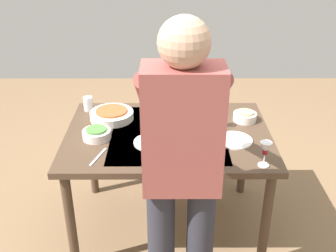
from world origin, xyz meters
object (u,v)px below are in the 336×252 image
side_bowl_salad (97,134)px  serving_bowl_pasta (112,115)px  wine_glass_right (265,150)px  wine_glass_left (215,114)px  side_bowl_bread (245,116)px  dining_table (168,144)px  water_cup_near_left (159,108)px  dinner_plate_far (152,142)px  dinner_plate_near (234,140)px  water_cup_near_right (88,104)px  chair_near (180,110)px  person_server (182,169)px  wine_bottle (189,141)px

side_bowl_salad → serving_bowl_pasta: bearing=-102.9°
wine_glass_right → side_bowl_salad: size_ratio=0.84×
wine_glass_left → side_bowl_bread: size_ratio=0.94×
dining_table → side_bowl_salad: 0.47m
wine_glass_left → side_bowl_salad: (0.76, 0.14, -0.07)m
wine_glass_left → serving_bowl_pasta: size_ratio=0.50×
water_cup_near_left → dinner_plate_far: (0.03, 0.43, -0.04)m
water_cup_near_left → dinner_plate_near: (-0.48, 0.40, -0.04)m
dinner_plate_near → dinner_plate_far: size_ratio=1.00×
side_bowl_salad → wine_glass_right: bearing=162.0°
serving_bowl_pasta → dinner_plate_near: serving_bowl_pasta is taller
water_cup_near_left → side_bowl_salad: 0.53m
water_cup_near_left → dinner_plate_near: bearing=139.9°
dining_table → side_bowl_salad: (0.45, 0.07, 0.12)m
water_cup_near_left → water_cup_near_right: bearing=-6.3°
wine_glass_left → dinner_plate_far: (0.41, 0.20, -0.10)m
wine_glass_right → dinner_plate_far: 0.70m
chair_near → side_bowl_salad: 1.11m
dining_table → dinner_plate_near: dinner_plate_near is taller
water_cup_near_right → serving_bowl_pasta: 0.24m
side_bowl_salad → side_bowl_bread: (-0.98, -0.25, 0.00)m
water_cup_near_left → side_bowl_bread: bearing=169.1°
wine_glass_left → dinner_plate_near: wine_glass_left is taller
wine_glass_right → water_cup_near_right: bearing=-33.6°
person_server → serving_bowl_pasta: (0.45, -0.94, -0.17)m
serving_bowl_pasta → dining_table: bearing=152.2°
chair_near → wine_bottle: size_ratio=3.07×
water_cup_near_left → side_bowl_salad: (0.39, 0.36, -0.01)m
person_server → side_bowl_bread: size_ratio=10.56×
wine_glass_right → dining_table: bearing=-36.0°
chair_near → person_server: (0.05, 1.59, 0.43)m
side_bowl_salad → dinner_plate_near: 0.87m
dinner_plate_far → dinner_plate_near: bearing=-177.3°
wine_glass_left → side_bowl_bread: 0.26m
chair_near → dining_table: bearing=82.7°
wine_glass_left → wine_glass_right: same height
wine_glass_left → side_bowl_bread: bearing=-152.9°
dinner_plate_near → dinner_plate_far: 0.52m
person_server → wine_glass_left: person_server is taller
person_server → dinner_plate_near: 0.74m
chair_near → serving_bowl_pasta: size_ratio=3.03×
wine_bottle → dinner_plate_near: 0.37m
dining_table → serving_bowl_pasta: bearing=-27.8°
chair_near → water_cup_near_right: chair_near is taller
water_cup_near_left → side_bowl_bread: 0.61m
water_cup_near_left → water_cup_near_right: (0.51, -0.06, 0.01)m
dining_table → dinner_plate_near: 0.44m
dining_table → water_cup_near_left: 0.33m
water_cup_near_left → side_bowl_bread: size_ratio=0.54×
chair_near → person_server: bearing=88.3°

